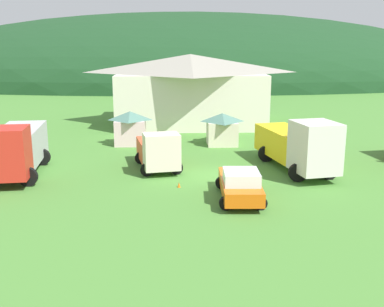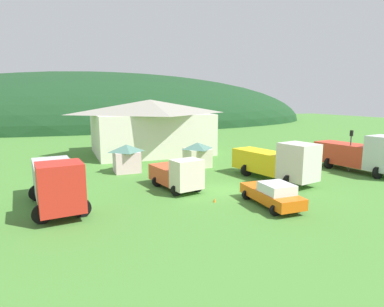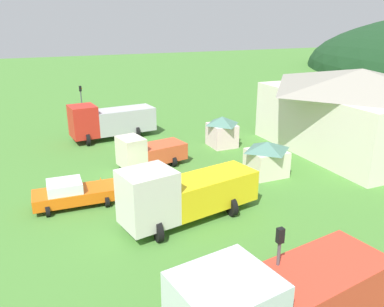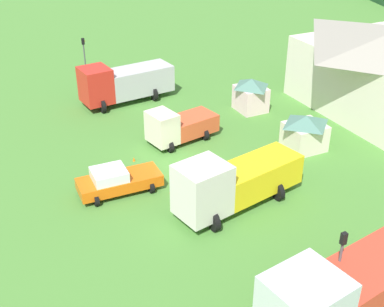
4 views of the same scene
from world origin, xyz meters
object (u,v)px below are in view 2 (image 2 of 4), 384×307
Objects in this scene: play_shed_cream at (197,154)px; tow_truck_silver at (364,154)px; depot_building at (150,126)px; traffic_cone_near_pickup at (266,192)px; flatbed_truck_yellow at (278,161)px; traffic_light_east at (350,147)px; traffic_cone_mid_row at (214,202)px; crane_truck_red at (56,182)px; light_truck_cream at (178,174)px; play_shed_pink at (127,158)px; service_pickup_orange at (272,194)px.

tow_truck_silver reaches higher than play_shed_cream.
traffic_cone_near_pickup is (3.32, -20.98, -3.55)m from depot_building.
tow_truck_silver is 13.17× the size of traffic_cone_near_pickup.
traffic_light_east reaches higher than flatbed_truck_yellow.
crane_truck_red is at bearing 164.11° from traffic_cone_mid_row.
light_truck_cream is 8.32× the size of traffic_cone_near_pickup.
traffic_light_east reaches higher than traffic_cone_mid_row.
play_shed_cream is 1.02× the size of play_shed_pink.
tow_truck_silver is 17.39m from traffic_cone_mid_row.
crane_truck_red is 12.31× the size of traffic_cone_near_pickup.
traffic_light_east reaches higher than tow_truck_silver.
traffic_cone_near_pickup is at bearing -84.00° from play_shed_cream.
tow_truck_silver is at bearing -35.92° from traffic_light_east.
tow_truck_silver reaches higher than play_shed_pink.
play_shed_pink is (-7.32, 0.20, 0.08)m from play_shed_cream.
depot_building is at bearing 128.96° from traffic_light_east.
play_shed_pink is at bearing -151.24° from service_pickup_orange.
flatbed_truck_yellow is 1.67× the size of service_pickup_orange.
depot_building is 11.57m from play_shed_pink.
traffic_light_east reaches higher than traffic_cone_near_pickup.
play_shed_cream reaches higher than service_pickup_orange.
crane_truck_red reaches higher than service_pickup_orange.
flatbed_truck_yellow is at bearing 40.82° from traffic_cone_near_pickup.
flatbed_truck_yellow reaches higher than traffic_cone_near_pickup.
traffic_light_east is at bearing -134.64° from tow_truck_silver.
crane_truck_red is 26.06m from traffic_light_east.
traffic_cone_near_pickup is at bearing 7.74° from traffic_cone_mid_row.
crane_truck_red is at bearing -125.45° from play_shed_pink.
depot_building is 3.02× the size of service_pickup_orange.
play_shed_cream is 0.55× the size of service_pickup_orange.
depot_building reaches higher than service_pickup_orange.
traffic_light_east is at bearing -22.20° from play_shed_pink.
light_truck_cream is at bearing -123.11° from play_shed_cream.
tow_truck_silver is 1.70× the size of service_pickup_orange.
tow_truck_silver reaches higher than service_pickup_orange.
traffic_light_east is (17.40, -0.50, 1.24)m from light_truck_cream.
crane_truck_red is 17.48m from flatbed_truck_yellow.
play_shed_pink is at bearing 138.34° from crane_truck_red.
flatbed_truck_yellow is 0.98× the size of tow_truck_silver.
service_pickup_orange is at bearing 25.38° from light_truck_cream.
tow_truck_silver is (27.02, -0.18, 0.09)m from crane_truck_red.
play_shed_pink is at bearing -121.64° from tow_truck_silver.
flatbed_truck_yellow is at bearing 84.78° from crane_truck_red.
traffic_light_east is 16.65m from traffic_cone_mid_row.
traffic_cone_near_pickup is (-11.44, -2.72, -2.49)m from traffic_light_east.
play_shed_pink is 12.15m from traffic_cone_mid_row.
play_shed_cream is at bearing 96.00° from traffic_cone_near_pickup.
service_pickup_orange is at bearing -50.89° from flatbed_truck_yellow.
play_shed_pink reaches higher than traffic_cone_mid_row.
play_shed_cream is 0.33× the size of flatbed_truck_yellow.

